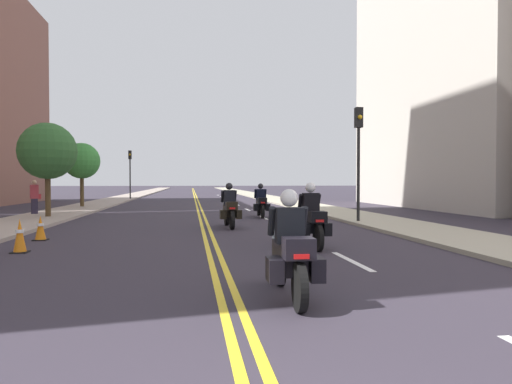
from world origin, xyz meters
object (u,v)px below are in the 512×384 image
(traffic_cone_0, at_px, (20,236))
(traffic_cone_1, at_px, (40,228))
(pedestrian_1, at_px, (35,198))
(street_tree_0, at_px, (82,161))
(traffic_light_far, at_px, (130,166))
(street_tree_1, at_px, (48,151))
(motorcycle_0, at_px, (290,254))
(motorcycle_2, at_px, (230,210))
(motorcycle_3, at_px, (261,204))
(traffic_light_near, at_px, (359,144))
(motorcycle_1, at_px, (311,221))

(traffic_cone_0, xyz_separation_m, traffic_cone_1, (-0.26, 2.36, -0.05))
(pedestrian_1, bearing_deg, street_tree_0, 57.09)
(traffic_light_far, height_order, street_tree_1, traffic_light_far)
(pedestrian_1, bearing_deg, street_tree_1, -84.08)
(motorcycle_0, height_order, motorcycle_2, motorcycle_2)
(motorcycle_0, xyz_separation_m, motorcycle_3, (1.88, 15.06, -0.01))
(traffic_cone_0, relative_size, traffic_light_near, 0.18)
(traffic_cone_1, relative_size, street_tree_1, 0.16)
(traffic_cone_0, bearing_deg, street_tree_0, 98.43)
(traffic_light_far, xyz_separation_m, street_tree_1, (-0.84, -22.04, -0.10))
(motorcycle_3, bearing_deg, motorcycle_0, -95.00)
(motorcycle_2, relative_size, motorcycle_3, 0.97)
(traffic_cone_0, distance_m, street_tree_1, 10.93)
(motorcycle_2, bearing_deg, motorcycle_3, 65.43)
(motorcycle_3, xyz_separation_m, traffic_light_near, (3.35, -3.90, 2.56))
(traffic_light_far, bearing_deg, traffic_cone_1, -87.58)
(street_tree_0, bearing_deg, motorcycle_2, -58.83)
(motorcycle_0, bearing_deg, pedestrian_1, 119.14)
(traffic_cone_1, height_order, street_tree_1, street_tree_1)
(traffic_light_far, bearing_deg, street_tree_0, -95.30)
(traffic_cone_0, height_order, traffic_light_near, traffic_light_near)
(motorcycle_1, bearing_deg, traffic_light_near, 59.24)
(motorcycle_0, relative_size, traffic_cone_0, 2.71)
(traffic_cone_0, relative_size, traffic_light_far, 0.18)
(traffic_light_near, bearing_deg, pedestrian_1, 156.63)
(pedestrian_1, distance_m, street_tree_0, 7.01)
(motorcycle_2, distance_m, street_tree_1, 9.66)
(motorcycle_1, xyz_separation_m, motorcycle_3, (0.24, 10.10, -0.03))
(traffic_cone_0, xyz_separation_m, traffic_light_far, (-1.53, 32.37, 2.76))
(street_tree_0, distance_m, street_tree_1, 8.48)
(traffic_light_near, relative_size, pedestrian_1, 2.63)
(motorcycle_1, xyz_separation_m, street_tree_0, (-9.88, 19.00, 2.30))
(traffic_light_near, xyz_separation_m, traffic_light_far, (-12.21, 26.37, -0.05))
(traffic_light_far, height_order, street_tree_0, traffic_light_far)
(traffic_cone_1, height_order, pedestrian_1, pedestrian_1)
(traffic_light_near, relative_size, traffic_light_far, 1.02)
(motorcycle_1, height_order, street_tree_1, street_tree_1)
(motorcycle_0, relative_size, motorcycle_2, 1.01)
(traffic_light_far, relative_size, street_tree_1, 1.05)
(motorcycle_0, xyz_separation_m, motorcycle_1, (1.64, 4.96, 0.03))
(traffic_cone_1, xyz_separation_m, street_tree_1, (-2.11, 7.97, 2.71))
(traffic_cone_1, height_order, traffic_light_far, traffic_light_far)
(traffic_cone_0, bearing_deg, motorcycle_1, -1.64)
(motorcycle_2, height_order, traffic_light_far, traffic_light_far)
(motorcycle_1, bearing_deg, traffic_cone_1, 160.07)
(motorcycle_3, relative_size, traffic_cone_0, 2.78)
(motorcycle_3, xyz_separation_m, street_tree_1, (-9.70, 0.43, 2.41))
(motorcycle_3, distance_m, street_tree_1, 10.01)
(street_tree_1, bearing_deg, pedestrian_1, 122.55)
(motorcycle_0, bearing_deg, traffic_cone_0, 138.29)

